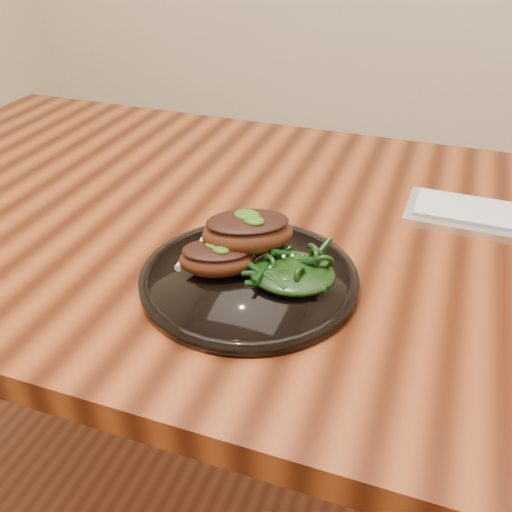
% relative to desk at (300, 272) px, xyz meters
% --- Properties ---
extents(desk, '(1.60, 0.80, 0.75)m').
position_rel_desk_xyz_m(desk, '(0.00, 0.00, 0.00)').
color(desk, black).
rests_on(desk, ground).
extents(plate, '(0.27, 0.27, 0.02)m').
position_rel_desk_xyz_m(plate, '(-0.02, -0.16, 0.09)').
color(plate, black).
rests_on(plate, desk).
extents(lamb_chop_front, '(0.11, 0.09, 0.04)m').
position_rel_desk_xyz_m(lamb_chop_front, '(-0.06, -0.17, 0.12)').
color(lamb_chop_front, '#431D0C').
rests_on(lamb_chop_front, plate).
extents(lamb_chop_back, '(0.14, 0.12, 0.05)m').
position_rel_desk_xyz_m(lamb_chop_back, '(-0.04, -0.14, 0.14)').
color(lamb_chop_back, '#431D0C').
rests_on(lamb_chop_back, plate).
extents(herb_smear, '(0.07, 0.05, 0.00)m').
position_rel_desk_xyz_m(herb_smear, '(-0.06, -0.11, 0.10)').
color(herb_smear, '#174307').
rests_on(herb_smear, plate).
extents(greens_heap, '(0.11, 0.10, 0.04)m').
position_rel_desk_xyz_m(greens_heap, '(0.03, -0.16, 0.12)').
color(greens_heap, black).
rests_on(greens_heap, plate).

